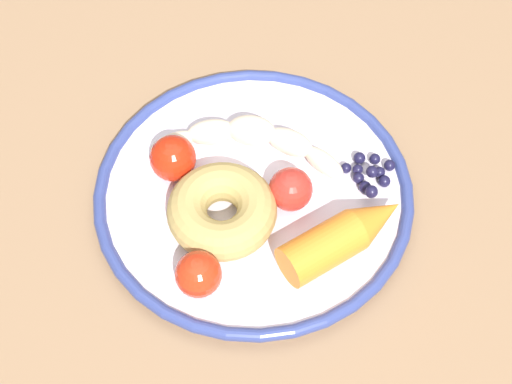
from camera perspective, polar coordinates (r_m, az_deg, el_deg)
dining_table at (r=0.82m, az=0.24°, el=-1.35°), size 1.04×0.98×0.70m
plate at (r=0.73m, az=0.00°, el=-0.12°), size 0.30×0.30×0.02m
banana at (r=0.75m, az=-0.44°, el=3.89°), size 0.19×0.06×0.03m
carrot_orange at (r=0.68m, az=6.50°, el=-3.18°), size 0.12×0.11×0.04m
donut at (r=0.69m, az=-2.51°, el=-1.38°), size 0.13×0.13×0.04m
blueberry_pile at (r=0.74m, az=8.31°, el=1.33°), size 0.05×0.06×0.02m
tomato_near at (r=0.70m, az=2.55°, el=0.20°), size 0.04×0.04×0.04m
tomato_mid at (r=0.66m, az=-4.24°, el=-6.03°), size 0.04×0.04×0.04m
tomato_far at (r=0.73m, az=-6.10°, el=2.48°), size 0.04×0.04×0.04m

